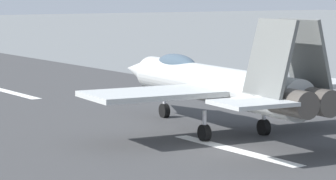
# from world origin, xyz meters

# --- Properties ---
(ground_plane) EXTENTS (400.00, 400.00, 0.00)m
(ground_plane) POSITION_xyz_m (0.00, 0.00, 0.00)
(ground_plane) COLOR slate
(runway_strip) EXTENTS (240.00, 26.00, 0.02)m
(runway_strip) POSITION_xyz_m (-0.02, 0.00, 0.01)
(runway_strip) COLOR #3A3A3C
(runway_strip) RESTS_ON ground
(fighter_jet) EXTENTS (18.01, 13.77, 5.55)m
(fighter_jet) POSITION_xyz_m (4.36, -1.95, 2.36)
(fighter_jet) COLOR #B4B8B7
(fighter_jet) RESTS_ON ground
(marker_cone_mid) EXTENTS (0.44, 0.44, 0.55)m
(marker_cone_mid) POSITION_xyz_m (11.06, -12.74, 0.28)
(marker_cone_mid) COLOR orange
(marker_cone_mid) RESTS_ON ground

